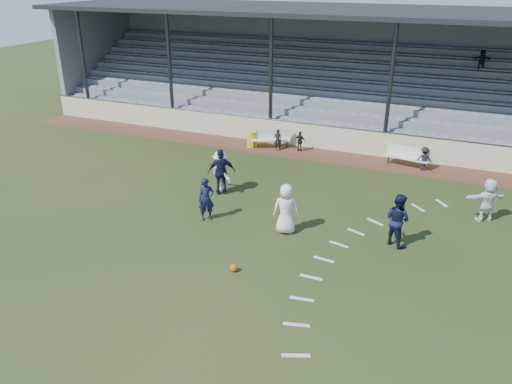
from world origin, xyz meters
TOP-DOWN VIEW (x-y plane):
  - ground at (0.00, 0.00)m, footprint 90.00×90.00m
  - cinder_track at (0.00, 10.50)m, footprint 34.00×2.00m
  - retaining_wall at (0.00, 11.55)m, footprint 34.00×0.18m
  - bench_left at (-2.56, 10.71)m, footprint 1.99×1.26m
  - bench_right at (4.26, 10.63)m, footprint 2.04×0.80m
  - trash_bin at (-3.54, 10.42)m, footprint 0.52×0.52m
  - football at (0.55, -0.59)m, footprint 0.24×0.24m
  - player_white_lead at (1.17, 2.39)m, footprint 1.01×0.81m
  - player_navy_lead at (-1.84, 2.19)m, footprint 0.71×0.68m
  - player_navy_mid at (4.86, 3.03)m, footprint 1.12×1.05m
  - player_white_wing at (-2.47, 4.68)m, footprint 1.32×1.15m
  - player_navy_wing at (-2.36, 4.49)m, footprint 1.20×1.02m
  - player_white_back at (7.65, 6.08)m, footprint 1.58×1.17m
  - sub_left_near at (-2.13, 10.45)m, footprint 0.46×0.37m
  - sub_left_far at (-1.02, 10.72)m, footprint 0.63×0.33m
  - sub_right at (5.03, 10.39)m, footprint 0.79×0.55m
  - grandstand at (0.00, 16.26)m, footprint 34.60×9.00m
  - penalty_arc at (4.12, 0.00)m, footprint 3.89×14.63m

SIDE VIEW (x-z plane):
  - ground at x=0.00m, z-range 0.00..0.00m
  - penalty_arc at x=4.12m, z-range 0.00..0.01m
  - cinder_track at x=0.00m, z-range 0.00..0.02m
  - football at x=0.55m, z-range 0.00..0.24m
  - trash_bin at x=-3.54m, z-range 0.02..0.85m
  - sub_left_far at x=-1.02m, z-range 0.02..1.05m
  - sub_left_near at x=-2.13m, z-range 0.02..1.11m
  - sub_right at x=5.03m, z-range 0.02..1.13m
  - bench_left at x=-2.56m, z-range 0.11..1.06m
  - bench_right at x=4.26m, z-range 0.11..1.06m
  - retaining_wall at x=0.00m, z-range 0.00..1.20m
  - player_navy_lead at x=-1.84m, z-range 0.00..1.63m
  - player_white_back at x=7.65m, z-range 0.00..1.65m
  - player_white_wing at x=-2.47m, z-range 0.00..1.78m
  - player_white_lead at x=1.17m, z-range 0.00..1.81m
  - player_navy_mid at x=4.86m, z-range 0.00..1.84m
  - player_navy_wing at x=-2.36m, z-range 0.00..1.93m
  - grandstand at x=0.00m, z-range -1.10..5.51m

